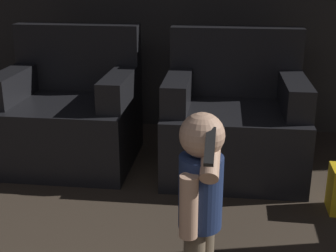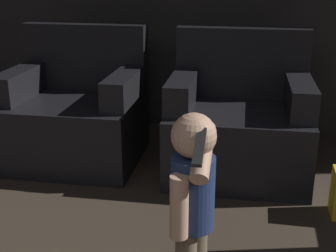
% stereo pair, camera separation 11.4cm
% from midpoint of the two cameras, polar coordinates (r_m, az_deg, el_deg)
% --- Properties ---
extents(armchair_left, '(0.93, 0.82, 0.94)m').
position_cam_midpoint_polar(armchair_left, '(3.42, -12.77, 1.29)').
color(armchair_left, black).
rests_on(armchair_left, ground_plane).
extents(armchair_right, '(0.94, 0.83, 0.94)m').
position_cam_midpoint_polar(armchair_right, '(3.20, 6.99, 0.40)').
color(armchair_right, black).
rests_on(armchair_right, ground_plane).
extents(person_toddler, '(0.18, 0.32, 0.82)m').
position_cam_midpoint_polar(person_toddler, '(1.90, 2.26, -8.13)').
color(person_toddler, brown).
rests_on(person_toddler, ground_plane).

